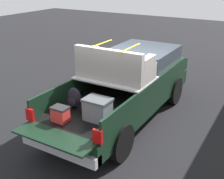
{
  "coord_description": "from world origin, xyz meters",
  "views": [
    {
      "loc": [
        -6.54,
        -3.52,
        3.91
      ],
      "look_at": [
        -0.6,
        0.0,
        1.1
      ],
      "focal_mm": 46.41,
      "sensor_mm": 36.0,
      "label": 1
    }
  ],
  "objects": [
    {
      "name": "pickup_truck",
      "position": [
        0.34,
        -0.0,
        0.96
      ],
      "size": [
        6.05,
        2.06,
        2.23
      ],
      "color": "black",
      "rests_on": "ground_plane"
    },
    {
      "name": "ground_plane",
      "position": [
        0.0,
        0.0,
        0.0
      ],
      "size": [
        40.0,
        40.0,
        0.0
      ],
      "primitive_type": "plane",
      "color": "black"
    }
  ]
}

